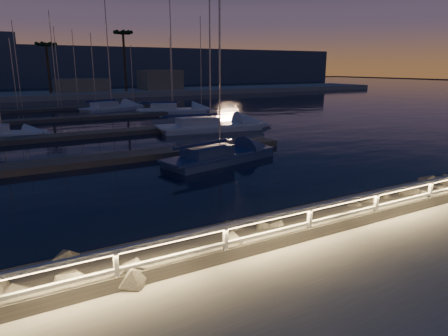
% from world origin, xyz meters
% --- Properties ---
extents(ground, '(400.00, 400.00, 0.00)m').
position_xyz_m(ground, '(0.00, 0.00, 0.00)').
color(ground, '#ADA99C').
rests_on(ground, ground).
extents(harbor_water, '(400.00, 440.00, 0.60)m').
position_xyz_m(harbor_water, '(0.00, 31.22, -0.97)').
color(harbor_water, black).
rests_on(harbor_water, ground).
extents(guard_rail, '(44.11, 0.12, 1.06)m').
position_xyz_m(guard_rail, '(-0.07, -0.00, 0.77)').
color(guard_rail, silver).
rests_on(guard_rail, ground).
extents(riprap, '(38.00, 3.31, 1.49)m').
position_xyz_m(riprap, '(0.78, 1.27, -0.17)').
color(riprap, '#676258').
rests_on(riprap, ground).
extents(floating_docks, '(22.00, 36.00, 0.40)m').
position_xyz_m(floating_docks, '(0.00, 32.50, -0.40)').
color(floating_docks, '#5F564E').
rests_on(floating_docks, ground).
extents(far_shore, '(160.00, 14.00, 5.20)m').
position_xyz_m(far_shore, '(-0.12, 74.05, 0.29)').
color(far_shore, '#ADA99C').
rests_on(far_shore, ground).
extents(palm_center, '(3.00, 3.00, 9.70)m').
position_xyz_m(palm_center, '(2.00, 73.00, 8.78)').
color(palm_center, '#443520').
rests_on(palm_center, ground).
extents(palm_right, '(3.00, 3.00, 12.20)m').
position_xyz_m(palm_right, '(16.00, 72.00, 11.03)').
color(palm_right, '#443520').
rests_on(palm_right, ground).
extents(sailboat_c, '(8.24, 4.07, 13.48)m').
position_xyz_m(sailboat_c, '(4.59, 12.61, -0.18)').
color(sailboat_c, navy).
rests_on(sailboat_c, ground).
extents(sailboat_f, '(6.88, 4.21, 11.38)m').
position_xyz_m(sailboat_f, '(-7.09, 29.18, -0.20)').
color(sailboat_f, silver).
rests_on(sailboat_f, ground).
extents(sailboat_h, '(10.26, 4.26, 16.84)m').
position_xyz_m(sailboat_h, '(9.84, 24.15, -0.13)').
color(sailboat_h, silver).
rests_on(sailboat_h, ground).
extents(sailboat_k, '(9.00, 5.57, 14.84)m').
position_xyz_m(sailboat_k, '(6.24, 45.84, -0.15)').
color(sailboat_k, silver).
rests_on(sailboat_k, ground).
extents(sailboat_l, '(9.32, 5.67, 15.29)m').
position_xyz_m(sailboat_l, '(12.31, 39.24, -0.16)').
color(sailboat_l, silver).
rests_on(sailboat_l, ground).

